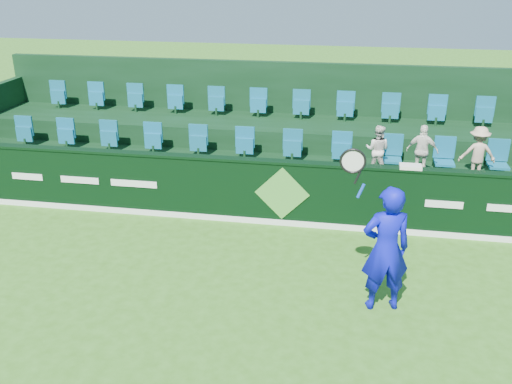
% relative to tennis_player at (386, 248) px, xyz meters
% --- Properties ---
extents(ground, '(60.00, 60.00, 0.00)m').
position_rel_tennis_player_xyz_m(ground, '(-1.90, -1.27, -1.02)').
color(ground, '#326518').
rests_on(ground, ground).
extents(sponsor_hoarding, '(16.00, 0.25, 1.35)m').
position_rel_tennis_player_xyz_m(sponsor_hoarding, '(-1.90, 2.73, -0.34)').
color(sponsor_hoarding, black).
rests_on(sponsor_hoarding, ground).
extents(stand_tier_front, '(16.00, 2.00, 0.80)m').
position_rel_tennis_player_xyz_m(stand_tier_front, '(-1.90, 3.83, -0.62)').
color(stand_tier_front, black).
rests_on(stand_tier_front, ground).
extents(stand_tier_back, '(16.00, 1.80, 1.30)m').
position_rel_tennis_player_xyz_m(stand_tier_back, '(-1.90, 5.73, -0.37)').
color(stand_tier_back, black).
rests_on(stand_tier_back, ground).
extents(stand_rear, '(16.00, 4.10, 2.60)m').
position_rel_tennis_player_xyz_m(stand_rear, '(-1.90, 6.18, 0.20)').
color(stand_rear, black).
rests_on(stand_rear, ground).
extents(seat_row_front, '(13.50, 0.50, 0.60)m').
position_rel_tennis_player_xyz_m(seat_row_front, '(-1.90, 4.23, 0.08)').
color(seat_row_front, '#135D79').
rests_on(seat_row_front, stand_tier_front).
extents(seat_row_back, '(13.50, 0.50, 0.60)m').
position_rel_tennis_player_xyz_m(seat_row_back, '(-1.90, 6.03, 0.58)').
color(seat_row_back, '#135D79').
rests_on(seat_row_back, stand_tier_back).
extents(tennis_player, '(1.23, 0.65, 2.63)m').
position_rel_tennis_player_xyz_m(tennis_player, '(0.00, 0.00, 0.00)').
color(tennis_player, '#0B0FC6').
rests_on(tennis_player, ground).
extents(spectator_left, '(0.59, 0.51, 1.05)m').
position_rel_tennis_player_xyz_m(spectator_left, '(-0.06, 3.85, 0.31)').
color(spectator_left, silver).
rests_on(spectator_left, stand_tier_front).
extents(spectator_middle, '(0.68, 0.38, 1.10)m').
position_rel_tennis_player_xyz_m(spectator_middle, '(0.84, 3.85, 0.33)').
color(spectator_middle, white).
rests_on(spectator_middle, stand_tier_front).
extents(spectator_right, '(0.73, 0.44, 1.12)m').
position_rel_tennis_player_xyz_m(spectator_right, '(1.93, 3.85, 0.34)').
color(spectator_right, tan).
rests_on(spectator_right, stand_tier_front).
extents(towel, '(0.41, 0.27, 0.06)m').
position_rel_tennis_player_xyz_m(towel, '(0.52, 2.73, 0.36)').
color(towel, white).
rests_on(towel, sponsor_hoarding).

